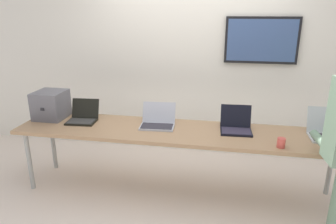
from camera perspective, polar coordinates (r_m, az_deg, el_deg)
ground at (r=3.64m, az=1.72°, el=-14.51°), size 8.00×8.00×0.04m
back_wall at (r=4.22m, az=4.65°, el=10.44°), size 8.00×0.11×2.75m
workbench at (r=3.31m, az=1.84°, el=-4.07°), size 3.48×0.70×0.74m
equipment_box at (r=3.87m, az=-20.72°, el=1.26°), size 0.33×0.36×0.32m
laptop_station_0 at (r=3.67m, az=-15.35°, el=-0.79°), size 0.34×0.34×0.23m
laptop_station_1 at (r=3.40m, az=-1.88°, el=-1.66°), size 0.39×0.35×0.23m
laptop_station_2 at (r=3.34m, az=12.37°, el=-2.41°), size 0.33×0.32×0.25m
laptop_station_3 at (r=3.49m, az=27.33°, el=-3.14°), size 0.37×0.36×0.27m
coffee_mug at (r=3.06m, az=20.08°, el=-5.34°), size 0.08×0.08×0.09m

